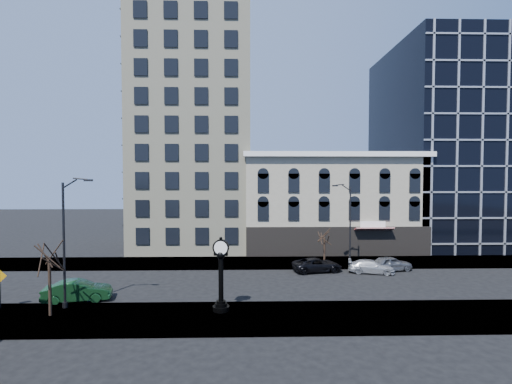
{
  "coord_description": "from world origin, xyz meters",
  "views": [
    {
      "loc": [
        1.13,
        -32.44,
        9.39
      ],
      "look_at": [
        2.0,
        4.0,
        8.0
      ],
      "focal_mm": 26.0,
      "sensor_mm": 36.0,
      "label": 1
    }
  ],
  "objects_px": {
    "street_clock": "(221,277)",
    "warning_sign": "(0,282)",
    "street_lamp_near": "(73,208)",
    "car_near_b": "(78,291)",
    "car_near_a": "(83,289)"
  },
  "relations": [
    {
      "from": "street_clock",
      "to": "street_lamp_near",
      "type": "relative_size",
      "value": 0.55
    },
    {
      "from": "warning_sign",
      "to": "car_near_a",
      "type": "xyz_separation_m",
      "value": [
        4.66,
        2.59,
        -1.35
      ]
    },
    {
      "from": "street_clock",
      "to": "warning_sign",
      "type": "distance_m",
      "value": 15.77
    },
    {
      "from": "car_near_a",
      "to": "car_near_b",
      "type": "bearing_deg",
      "value": -158.89
    },
    {
      "from": "street_clock",
      "to": "street_lamp_near",
      "type": "distance_m",
      "value": 11.58
    },
    {
      "from": "car_near_b",
      "to": "street_clock",
      "type": "bearing_deg",
      "value": -115.75
    },
    {
      "from": "car_near_a",
      "to": "car_near_b",
      "type": "height_order",
      "value": "car_near_b"
    },
    {
      "from": "street_lamp_near",
      "to": "car_near_b",
      "type": "distance_m",
      "value": 6.74
    },
    {
      "from": "street_clock",
      "to": "car_near_a",
      "type": "height_order",
      "value": "street_clock"
    },
    {
      "from": "street_clock",
      "to": "warning_sign",
      "type": "relative_size",
      "value": 1.9
    },
    {
      "from": "street_lamp_near",
      "to": "car_near_b",
      "type": "xyz_separation_m",
      "value": [
        -0.57,
        1.81,
        -6.47
      ]
    },
    {
      "from": "warning_sign",
      "to": "car_near_b",
      "type": "relative_size",
      "value": 0.56
    },
    {
      "from": "street_lamp_near",
      "to": "car_near_b",
      "type": "height_order",
      "value": "street_lamp_near"
    },
    {
      "from": "street_clock",
      "to": "car_near_a",
      "type": "bearing_deg",
      "value": 172.07
    },
    {
      "from": "car_near_b",
      "to": "warning_sign",
      "type": "bearing_deg",
      "value": 97.77
    }
  ]
}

